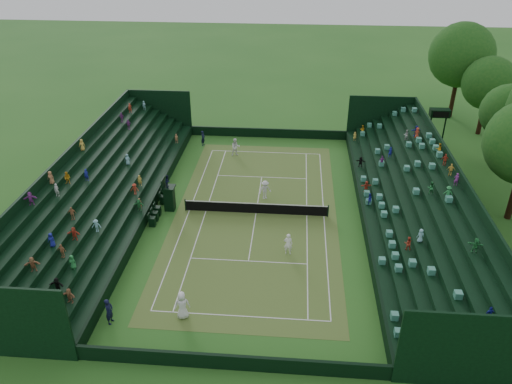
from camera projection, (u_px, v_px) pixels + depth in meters
ground at (256, 213)px, 40.49m from camera, size 160.00×160.00×0.00m
court_surface at (256, 213)px, 40.49m from camera, size 12.97×26.77×0.01m
perimeter_wall_north at (268, 133)px, 54.06m from camera, size 17.17×0.20×1.00m
perimeter_wall_south at (231, 362)px, 26.43m from camera, size 17.17×0.20×1.00m
perimeter_wall_east at (362, 213)px, 39.63m from camera, size 0.20×31.77×1.00m
perimeter_wall_west at (153, 204)px, 40.86m from camera, size 0.20×31.77×1.00m
north_grandstand at (418, 204)px, 38.82m from camera, size 6.60×32.00×4.90m
south_grandstand at (101, 191)px, 40.65m from camera, size 6.60×32.00×4.90m
tennis_net at (256, 208)px, 40.23m from camera, size 11.67×0.10×1.06m
scoreboard_tower at (440, 114)px, 51.59m from camera, size 2.00×1.00×3.70m
umpire_chair at (169, 195)px, 40.40m from camera, size 1.01×1.01×3.17m
courtside_chairs at (160, 205)px, 40.88m from camera, size 0.50×5.48×1.09m
player_near_west at (182, 305)px, 29.63m from camera, size 1.03×0.80×1.88m
player_near_east at (288, 244)px, 35.29m from camera, size 0.63×0.43×1.69m
player_far_west at (236, 147)px, 49.78m from camera, size 1.06×0.93×1.82m
player_far_east at (265, 190)px, 42.22m from camera, size 1.26×1.07×1.68m
line_judge_north at (203, 138)px, 52.04m from camera, size 0.53×0.66×1.60m
line_judge_south at (109, 311)px, 29.28m from camera, size 0.48×0.67×1.74m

